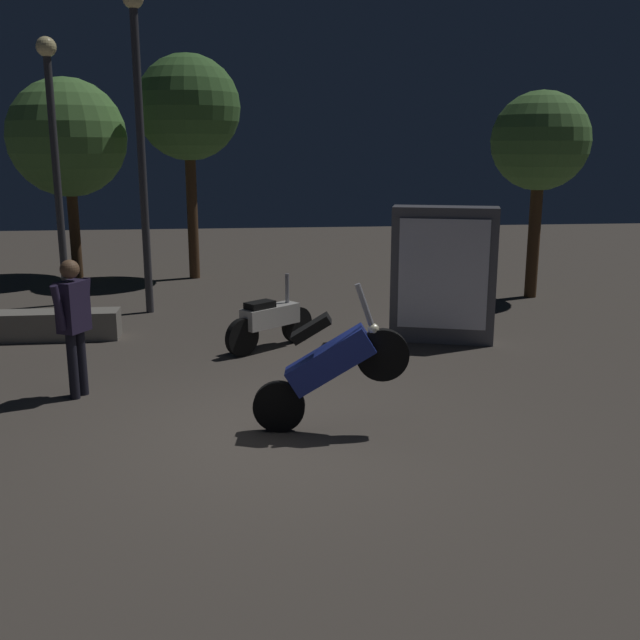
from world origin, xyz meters
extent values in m
plane|color=#4C443D|center=(0.00, 0.00, 0.00)|extent=(40.00, 40.00, 0.00)
cylinder|color=black|center=(0.03, 0.12, 0.28)|extent=(0.57, 0.17, 0.56)
cylinder|color=black|center=(1.12, -0.02, 0.86)|extent=(0.57, 0.17, 0.56)
cube|color=navy|center=(0.58, 0.05, 0.80)|extent=(0.99, 0.42, 0.76)
cube|color=black|center=(0.38, 0.08, 1.15)|extent=(0.45, 0.29, 0.32)
cylinder|color=gray|center=(0.93, 0.01, 1.41)|extent=(0.21, 0.09, 0.44)
sphere|color=#F2EABF|center=(1.02, -0.01, 1.14)|extent=(0.12, 0.12, 0.12)
cylinder|color=black|center=(-0.34, 3.08, 0.28)|extent=(0.50, 0.43, 0.56)
cylinder|color=black|center=(0.51, 3.77, 0.28)|extent=(0.50, 0.43, 0.56)
cube|color=beige|center=(0.09, 3.42, 0.51)|extent=(0.93, 0.83, 0.30)
cube|color=black|center=(-0.07, 3.30, 0.71)|extent=(0.49, 0.46, 0.10)
cylinder|color=gray|center=(0.36, 3.64, 0.89)|extent=(0.08, 0.08, 0.45)
sphere|color=#F2EABF|center=(0.44, 3.71, 0.56)|extent=(0.12, 0.12, 0.12)
cylinder|color=black|center=(-2.39, 1.44, 0.41)|extent=(0.12, 0.12, 0.83)
cylinder|color=black|center=(-2.31, 1.58, 0.41)|extent=(0.12, 0.12, 0.83)
cube|color=#261E38|center=(-2.35, 1.51, 1.13)|extent=(0.38, 0.43, 0.61)
sphere|color=brown|center=(-2.35, 1.51, 1.58)|extent=(0.23, 0.23, 0.23)
cylinder|color=#261E38|center=(-2.46, 1.30, 1.16)|extent=(0.17, 0.21, 0.56)
cylinder|color=#261E38|center=(-2.24, 1.72, 1.16)|extent=(0.17, 0.21, 0.56)
cylinder|color=#38383D|center=(-3.70, 7.01, 2.29)|extent=(0.14, 0.14, 4.58)
sphere|color=#F9E59E|center=(-3.70, 7.01, 4.72)|extent=(0.36, 0.36, 0.36)
cylinder|color=#38383D|center=(-2.02, 6.15, 2.64)|extent=(0.14, 0.14, 5.27)
cylinder|color=#4C331E|center=(5.50, 6.75, 1.21)|extent=(0.24, 0.24, 2.42)
sphere|color=#568C42|center=(5.50, 6.75, 3.09)|extent=(1.91, 1.91, 1.91)
cylinder|color=#4C331E|center=(-1.40, 9.69, 1.50)|extent=(0.24, 0.24, 3.01)
sphere|color=#477A38|center=(-1.40, 9.69, 3.81)|extent=(2.30, 2.30, 2.30)
cylinder|color=#4C331E|center=(-4.11, 10.05, 1.12)|extent=(0.24, 0.24, 2.25)
sphere|color=#568C42|center=(-4.11, 10.05, 3.17)|extent=(2.62, 2.62, 2.62)
cube|color=#595960|center=(2.79, 3.63, 1.05)|extent=(1.68, 0.94, 2.10)
cube|color=white|center=(2.71, 3.37, 1.10)|extent=(1.30, 0.43, 1.68)
camera|label=1|loc=(-0.34, -7.32, 3.02)|focal=41.19mm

